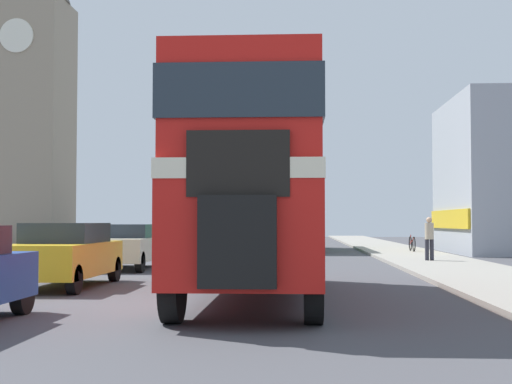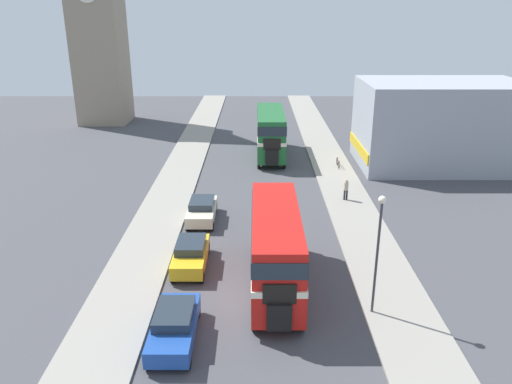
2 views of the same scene
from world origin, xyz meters
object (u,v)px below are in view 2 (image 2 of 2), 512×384
Objects in this scene: pedestrian_walking at (344,188)px; bus_distant at (268,130)px; church_tower at (93,2)px; street_lamp at (377,238)px; car_parked_mid at (189,254)px; bicycle_on_pavement at (336,163)px; car_parked_near at (172,325)px; double_decker_bus at (274,243)px; car_parked_far at (200,210)px.

bus_distant is at bearing 113.98° from pedestrian_walking.
pedestrian_walking is at bearing -47.11° from church_tower.
street_lamp is (4.10, -26.45, 1.35)m from bus_distant.
bus_distant is at bearing -37.55° from church_tower.
pedestrian_walking is (5.29, -11.90, -1.59)m from bus_distant.
church_tower reaches higher than car_parked_mid.
church_tower reaches higher than bicycle_on_pavement.
car_parked_mid is at bearing -135.96° from pedestrian_walking.
church_tower reaches higher than car_parked_near.
bicycle_on_pavement is at bearing -32.13° from bus_distant.
car_parked_near is 27.01m from bicycle_on_pavement.
street_lamp is (9.03, 2.02, 3.19)m from car_parked_near.
church_tower is (-25.44, 27.39, 13.10)m from pedestrian_walking.
pedestrian_walking is 14.89m from street_lamp.
bicycle_on_pavement is 0.06× the size of church_tower.
church_tower is at bearing 143.63° from bicycle_on_pavement.
street_lamp is (4.50, -2.44, 1.47)m from double_decker_bus.
church_tower reaches higher than street_lamp.
car_parked_mid is 2.67× the size of pedestrian_walking.
car_parked_far reaches higher than bicycle_on_pavement.
car_parked_near is 1.05× the size of car_parked_mid.
car_parked_mid is 0.15× the size of church_tower.
bicycle_on_pavement is at bearing 58.72° from car_parked_mid.
car_parked_near is 1.06× the size of car_parked_far.
bicycle_on_pavement is at bearing 46.62° from car_parked_far.
car_parked_far is (-4.66, 8.57, -1.73)m from double_decker_bus.
car_parked_far is at bearing -161.11° from pedestrian_walking.
church_tower is (-24.25, 41.94, 10.16)m from street_lamp.
car_parked_mid is (-0.10, 6.60, 0.01)m from car_parked_near.
pedestrian_walking is at bearing 64.83° from double_decker_bus.
car_parked_far is at bearing 90.59° from car_parked_near.
car_parked_mid reaches higher than car_parked_far.
pedestrian_walking is at bearing 85.33° from street_lamp.
double_decker_bus is at bearing 44.54° from car_parked_near.
car_parked_far is 36.92m from church_tower.
car_parked_near is (-4.92, -28.46, -1.84)m from bus_distant.
double_decker_bus is 0.96× the size of bus_distant.
street_lamp is (9.16, -11.01, 3.20)m from car_parked_far.
double_decker_bus reaches higher than car_parked_mid.
church_tower is at bearing 132.89° from pedestrian_walking.
double_decker_bus is at bearing -107.49° from bicycle_on_pavement.
double_decker_bus is at bearing -24.91° from car_parked_mid.
bus_distant is 26.80m from street_lamp.
double_decker_bus reaches higher than pedestrian_walking.
bicycle_on_pavement is at bearing 85.15° from pedestrian_walking.
pedestrian_walking is 0.27× the size of street_lamp.
double_decker_bus is 6.58m from car_parked_near.
car_parked_near reaches higher than bicycle_on_pavement.
street_lamp reaches higher than car_parked_near.
double_decker_bus reaches higher than bicycle_on_pavement.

